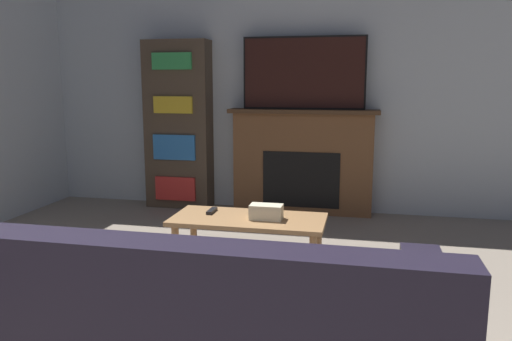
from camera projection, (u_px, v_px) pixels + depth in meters
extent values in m
cube|color=silver|center=(284.00, 81.00, 5.15)|extent=(6.09, 0.06, 2.70)
cube|color=brown|center=(302.00, 163.00, 5.11)|extent=(1.41, 0.22, 1.02)
cube|color=black|center=(301.00, 180.00, 5.03)|extent=(0.78, 0.01, 0.56)
cube|color=#4C331E|center=(303.00, 111.00, 5.00)|extent=(1.51, 0.28, 0.04)
cube|color=black|center=(304.00, 73.00, 4.93)|extent=(1.22, 0.03, 0.72)
cube|color=#331914|center=(304.00, 73.00, 4.92)|extent=(1.18, 0.01, 0.68)
cube|color=black|center=(60.00, 298.00, 1.64)|extent=(2.57, 0.16, 0.44)
cube|color=#A87A4C|center=(248.00, 220.00, 3.43)|extent=(1.05, 0.49, 0.03)
cylinder|color=#A87A4C|center=(176.00, 252.00, 3.39)|extent=(0.05, 0.05, 0.39)
cylinder|color=#A87A4C|center=(313.00, 263.00, 3.19)|extent=(0.05, 0.05, 0.39)
cylinder|color=#A87A4C|center=(194.00, 236.00, 3.74)|extent=(0.05, 0.05, 0.39)
cylinder|color=#A87A4C|center=(318.00, 245.00, 3.54)|extent=(0.05, 0.05, 0.39)
cube|color=beige|center=(266.00, 212.00, 3.38)|extent=(0.22, 0.12, 0.10)
cube|color=black|center=(212.00, 211.00, 3.56)|extent=(0.04, 0.15, 0.02)
cube|color=#4C3D2D|center=(179.00, 125.00, 5.31)|extent=(0.69, 0.26, 1.77)
cube|color=red|center=(175.00, 189.00, 5.28)|extent=(0.44, 0.03, 0.25)
cube|color=#2D70B7|center=(174.00, 147.00, 5.21)|extent=(0.46, 0.03, 0.26)
cube|color=gold|center=(173.00, 105.00, 5.13)|extent=(0.42, 0.03, 0.17)
cube|color=green|center=(172.00, 61.00, 5.05)|extent=(0.42, 0.03, 0.17)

